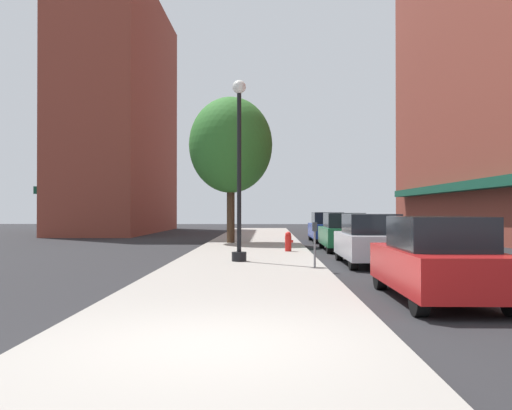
% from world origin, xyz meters
% --- Properties ---
extents(ground_plane, '(90.00, 90.00, 0.00)m').
position_xyz_m(ground_plane, '(4.00, 18.00, 0.00)').
color(ground_plane, '#232326').
extents(sidewalk_slab, '(4.80, 50.00, 0.12)m').
position_xyz_m(sidewalk_slab, '(0.00, 19.00, 0.06)').
color(sidewalk_slab, gray).
rests_on(sidewalk_slab, ground).
extents(building_far_background, '(6.80, 18.00, 18.60)m').
position_xyz_m(building_far_background, '(-11.01, 37.00, 9.28)').
color(building_far_background, brown).
rests_on(building_far_background, ground).
extents(lamppost, '(0.48, 0.48, 5.90)m').
position_xyz_m(lamppost, '(-0.24, 11.05, 3.20)').
color(lamppost, black).
rests_on(lamppost, sidewalk_slab).
extents(fire_hydrant, '(0.33, 0.26, 0.79)m').
position_xyz_m(fire_hydrant, '(1.52, 15.42, 0.52)').
color(fire_hydrant, red).
rests_on(fire_hydrant, sidewalk_slab).
extents(parking_meter_near, '(0.14, 0.09, 1.31)m').
position_xyz_m(parking_meter_near, '(2.05, 9.12, 0.95)').
color(parking_meter_near, slate).
rests_on(parking_meter_near, sidewalk_slab).
extents(tree_near, '(4.25, 4.25, 7.42)m').
position_xyz_m(tree_near, '(-1.19, 21.24, 5.08)').
color(tree_near, '#422D1E').
rests_on(tree_near, sidewalk_slab).
extents(car_red, '(1.80, 4.30, 1.66)m').
position_xyz_m(car_red, '(4.00, 3.96, 0.81)').
color(car_red, black).
rests_on(car_red, ground).
extents(car_silver, '(1.80, 4.30, 1.66)m').
position_xyz_m(car_silver, '(4.00, 11.07, 0.81)').
color(car_silver, black).
rests_on(car_silver, ground).
extents(car_green, '(1.80, 4.30, 1.66)m').
position_xyz_m(car_green, '(4.00, 17.32, 0.81)').
color(car_green, black).
rests_on(car_green, ground).
extents(car_blue, '(1.80, 4.30, 1.66)m').
position_xyz_m(car_blue, '(4.00, 23.99, 0.81)').
color(car_blue, black).
rests_on(car_blue, ground).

